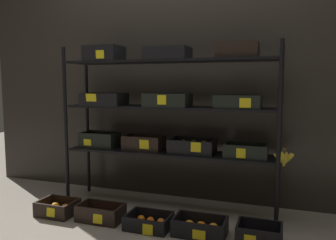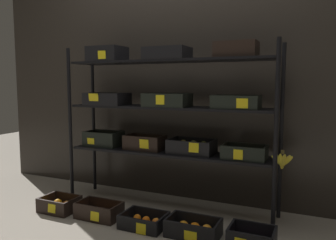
# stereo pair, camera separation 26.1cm
# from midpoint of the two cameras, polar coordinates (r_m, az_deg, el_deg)

# --- Properties ---
(ground_plane) EXTENTS (10.00, 10.00, 0.00)m
(ground_plane) POSITION_cam_midpoint_polar(r_m,az_deg,el_deg) (3.07, -2.51, -14.53)
(ground_plane) COLOR gray
(storefront_wall) EXTENTS (4.21, 0.12, 2.31)m
(storefront_wall) POSITION_cam_midpoint_polar(r_m,az_deg,el_deg) (3.23, -0.13, 7.40)
(storefront_wall) COLOR #2D2823
(storefront_wall) RESTS_ON ground_plane
(display_rack) EXTENTS (1.95, 0.38, 1.41)m
(display_rack) POSITION_cam_midpoint_polar(r_m,az_deg,el_deg) (2.88, -2.81, 1.91)
(display_rack) COLOR black
(display_rack) RESTS_ON ground_plane
(crate_ground_orange) EXTENTS (0.30, 0.24, 0.12)m
(crate_ground_orange) POSITION_cam_midpoint_polar(r_m,az_deg,el_deg) (3.09, -20.44, -13.86)
(crate_ground_orange) COLOR black
(crate_ground_orange) RESTS_ON ground_plane
(crate_ground_tangerine) EXTENTS (0.36, 0.22, 0.13)m
(crate_ground_tangerine) POSITION_cam_midpoint_polar(r_m,az_deg,el_deg) (2.87, -13.88, -15.19)
(crate_ground_tangerine) COLOR black
(crate_ground_tangerine) RESTS_ON ground_plane
(crate_ground_center_tangerine) EXTENTS (0.33, 0.25, 0.11)m
(crate_ground_center_tangerine) POSITION_cam_midpoint_polar(r_m,az_deg,el_deg) (2.68, -6.13, -16.83)
(crate_ground_center_tangerine) COLOR black
(crate_ground_center_tangerine) RESTS_ON ground_plane
(crate_ground_right_orange) EXTENTS (0.38, 0.23, 0.13)m
(crate_ground_right_orange) POSITION_cam_midpoint_polar(r_m,az_deg,el_deg) (2.56, 2.36, -17.75)
(crate_ground_right_orange) COLOR black
(crate_ground_right_orange) RESTS_ON ground_plane
(crate_ground_plum) EXTENTS (0.30, 0.23, 0.14)m
(crate_ground_plum) POSITION_cam_midpoint_polar(r_m,az_deg,el_deg) (2.47, 12.02, -18.71)
(crate_ground_plum) COLOR black
(crate_ground_plum) RESTS_ON ground_plane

